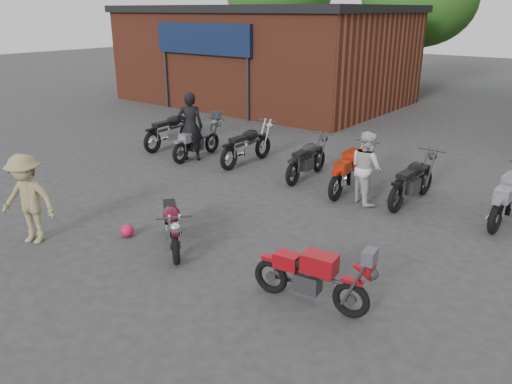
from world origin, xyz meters
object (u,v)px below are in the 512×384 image
Objects in this scene: helmet at (127,231)px; row_bike_2 at (247,143)px; sportbike at (312,274)px; row_bike_5 at (413,178)px; row_bike_6 at (510,195)px; row_bike_3 at (307,157)px; row_bike_1 at (197,139)px; person_dark at (191,126)px; vintage_motorcycle at (172,221)px; person_light at (366,168)px; row_bike_0 at (171,128)px; person_tan at (28,199)px; row_bike_4 at (351,168)px.

row_bike_2 reaches higher than helmet.
sportbike is 7.26m from row_bike_2.
row_bike_5 is 1.00× the size of row_bike_6.
row_bike_3 is 2.80m from row_bike_5.
person_dark is at bearing 177.40° from row_bike_1.
row_bike_5 is (-0.47, 4.92, 0.07)m from sportbike.
vintage_motorcycle is at bearing -144.27° from row_bike_1.
row_bike_1 is at bearing 27.47° from person_light.
row_bike_0 is (-4.23, 5.07, 0.50)m from helmet.
sportbike is at bearing -151.59° from row_bike_3.
helmet is at bearing 86.78° from person_dark.
person_tan is at bearing 145.56° from row_bike_5.
row_bike_2 is at bearing -91.44° from row_bike_0.
person_dark is 3.61m from row_bike_3.
row_bike_2 reaches higher than row_bike_1.
sportbike is 6.80× the size of helmet.
row_bike_4 is at bearing -92.37° from row_bike_1.
person_light reaches higher than row_bike_4.
vintage_motorcycle is 0.88× the size of row_bike_2.
person_dark is 1.71m from row_bike_2.
row_bike_5 is (3.57, 5.09, 0.47)m from helmet.
row_bike_2 is 6.74m from row_bike_6.
row_bike_5 is at bearing -90.98° from row_bike_2.
row_bike_6 is (1.48, 5.08, 0.08)m from sportbike.
row_bike_4 reaches higher than row_bike_3.
row_bike_2 is 1.07× the size of row_bike_3.
row_bike_6 is at bearing -82.55° from row_bike_5.
row_bike_2 is (-1.23, 5.16, 0.48)m from helmet.
row_bike_4 is at bearing 37.96° from person_tan.
row_bike_3 reaches higher than vintage_motorcycle.
person_light is at bearing -97.30° from row_bike_1.
row_bike_1 reaches higher than row_bike_3.
row_bike_5 is at bearing -112.49° from person_light.
row_bike_2 is 1.03× the size of row_bike_5.
row_bike_2 is 3.36m from row_bike_4.
row_bike_3 is at bearing 49.17° from person_tan.
row_bike_4 is 1.00× the size of row_bike_5.
person_dark reaches higher than row_bike_6.
row_bike_1 is 0.96× the size of row_bike_6.
person_light reaches higher than row_bike_2.
helmet is 6.24m from row_bike_5.
person_tan is (1.55, -5.70, -0.13)m from person_dark.
row_bike_0 is 5.00m from row_bike_3.
person_light is at bearing -130.49° from row_bike_4.
row_bike_2 reaches higher than row_bike_4.
row_bike_1 is (-5.49, 0.28, -0.25)m from person_light.
vintage_motorcycle is 5.73m from person_dark.
person_light reaches higher than row_bike_5.
row_bike_5 is at bearing 54.95° from helmet.
person_dark is at bearing 30.15° from person_light.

